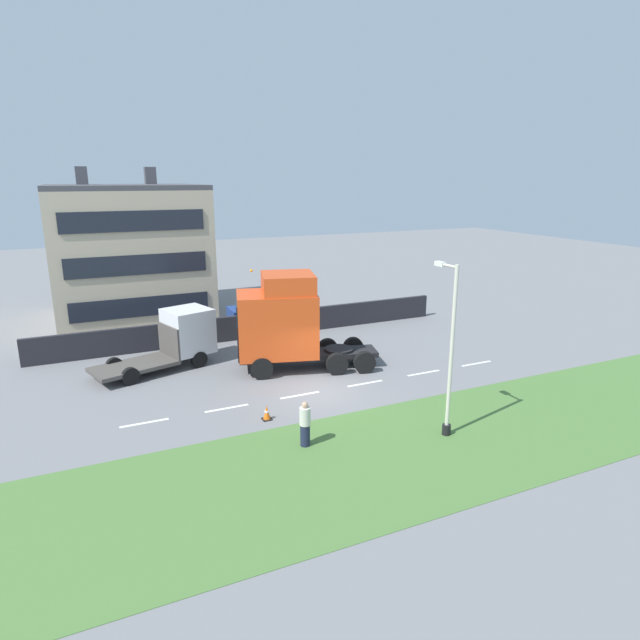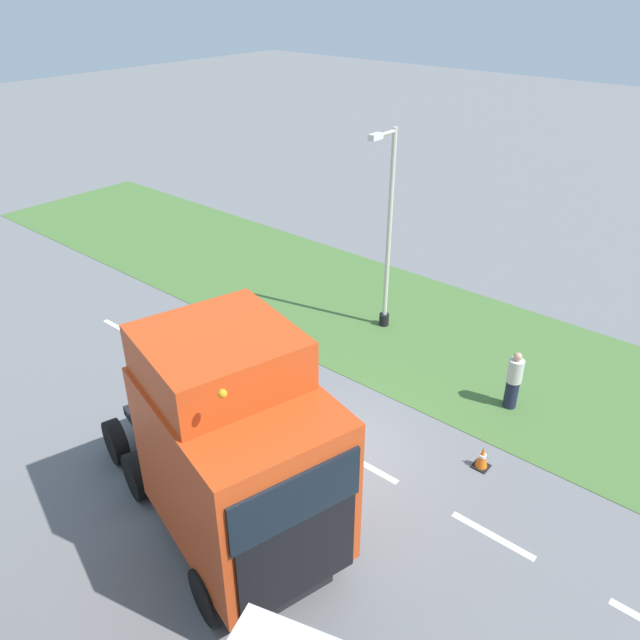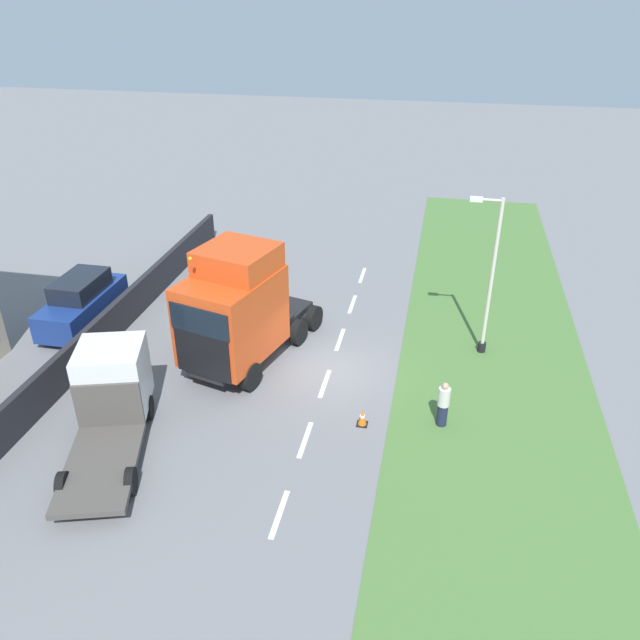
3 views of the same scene
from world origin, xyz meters
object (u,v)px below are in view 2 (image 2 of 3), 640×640
Objects in this scene: lamp_post at (387,242)px; pedestrian at (514,381)px; lorry_cab at (234,451)px; traffic_cone_lead at (482,457)px.

pedestrian is (1.30, 4.96, -2.07)m from lamp_post.
lorry_cab reaches higher than traffic_cone_lead.
traffic_cone_lead is (-5.03, 2.62, -2.07)m from lorry_cab.
traffic_cone_lead is (2.54, 0.51, -0.52)m from pedestrian.
lorry_cab is at bearing -15.56° from pedestrian.
lorry_cab is 4.27× the size of pedestrian.
lamp_post is at bearing -146.83° from lorry_cab.
lorry_cab is at bearing -27.53° from traffic_cone_lead.
pedestrian is at bearing 75.29° from lamp_post.
traffic_cone_lead is at bearing 54.94° from lamp_post.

